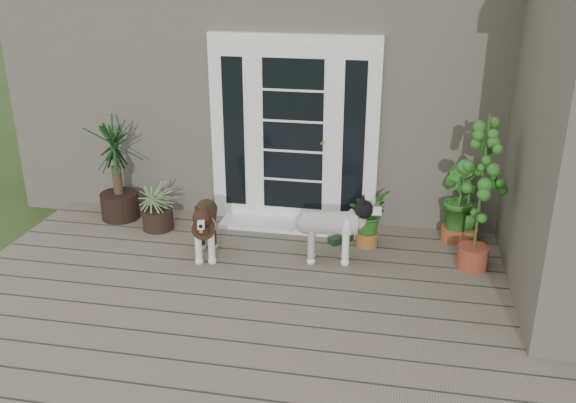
# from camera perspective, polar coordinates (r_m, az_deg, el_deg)

# --- Properties ---
(deck) EXTENTS (6.20, 4.60, 0.12)m
(deck) POSITION_cam_1_polar(r_m,az_deg,el_deg) (5.51, -1.67, -11.45)
(deck) COLOR #6B5B4C
(deck) RESTS_ON ground
(house_main) EXTENTS (7.40, 4.00, 3.10)m
(house_main) POSITION_cam_1_polar(r_m,az_deg,el_deg) (8.94, 4.24, 11.90)
(house_main) COLOR #665E54
(house_main) RESTS_ON ground
(door_unit) EXTENTS (1.90, 0.14, 2.15)m
(door_unit) POSITION_cam_1_polar(r_m,az_deg,el_deg) (7.06, 0.51, 6.32)
(door_unit) COLOR white
(door_unit) RESTS_ON deck
(door_step) EXTENTS (1.60, 0.40, 0.05)m
(door_step) POSITION_cam_1_polar(r_m,az_deg,el_deg) (7.23, 0.20, -2.14)
(door_step) COLOR white
(door_step) RESTS_ON deck
(brindle_dog) EXTENTS (0.49, 0.79, 0.61)m
(brindle_dog) POSITION_cam_1_polar(r_m,az_deg,el_deg) (6.50, -7.50, -2.51)
(brindle_dog) COLOR #3F2B17
(brindle_dog) RESTS_ON deck
(white_dog) EXTENTS (0.79, 0.41, 0.63)m
(white_dog) POSITION_cam_1_polar(r_m,az_deg,el_deg) (6.35, 3.77, -2.89)
(white_dog) COLOR silver
(white_dog) RESTS_ON deck
(spider_plant) EXTENTS (0.75, 0.75, 0.62)m
(spider_plant) POSITION_cam_1_polar(r_m,az_deg,el_deg) (7.24, -11.84, -0.17)
(spider_plant) COLOR #9ABB73
(spider_plant) RESTS_ON deck
(yucca) EXTENTS (1.06, 1.06, 1.23)m
(yucca) POSITION_cam_1_polar(r_m,az_deg,el_deg) (7.54, -15.33, 2.87)
(yucca) COLOR #113316
(yucca) RESTS_ON deck
(herb_a) EXTENTS (0.57, 0.57, 0.54)m
(herb_a) POSITION_cam_1_polar(r_m,az_deg,el_deg) (6.75, 7.24, -1.89)
(herb_a) COLOR #1D651D
(herb_a) RESTS_ON deck
(herb_b) EXTENTS (0.56, 0.56, 0.64)m
(herb_b) POSITION_cam_1_polar(r_m,az_deg,el_deg) (7.04, 14.94, -1.02)
(herb_b) COLOR #265A19
(herb_b) RESTS_ON deck
(herb_c) EXTENTS (0.45, 0.45, 0.49)m
(herb_c) POSITION_cam_1_polar(r_m,az_deg,el_deg) (7.08, 15.91, -1.64)
(herb_c) COLOR #1B5919
(herb_c) RESTS_ON deck
(sapling) EXTENTS (0.55, 0.55, 1.63)m
(sapling) POSITION_cam_1_polar(r_m,az_deg,el_deg) (6.29, 17.11, 0.85)
(sapling) COLOR #25661D
(sapling) RESTS_ON deck
(clog_left) EXTENTS (0.16, 0.28, 0.08)m
(clog_left) POSITION_cam_1_polar(r_m,az_deg,el_deg) (7.16, 3.84, -2.31)
(clog_left) COLOR #14331E
(clog_left) RESTS_ON deck
(clog_right) EXTENTS (0.34, 0.35, 0.10)m
(clog_right) POSITION_cam_1_polar(r_m,az_deg,el_deg) (6.88, 4.82, -3.31)
(clog_right) COLOR black
(clog_right) RESTS_ON deck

